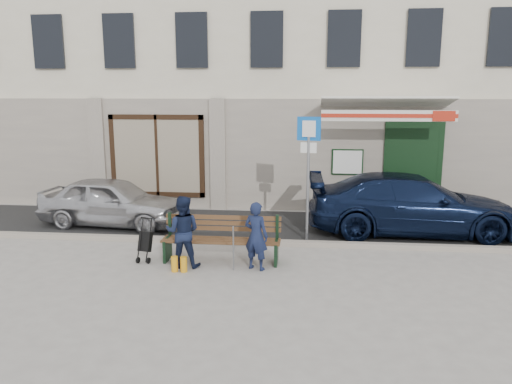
# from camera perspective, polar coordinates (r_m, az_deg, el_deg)

# --- Properties ---
(ground) EXTENTS (80.00, 80.00, 0.00)m
(ground) POSITION_cam_1_polar(r_m,az_deg,el_deg) (9.93, -1.17, -8.64)
(ground) COLOR #9E9991
(ground) RESTS_ON ground
(asphalt_lane) EXTENTS (60.00, 3.20, 0.01)m
(asphalt_lane) POSITION_cam_1_polar(r_m,az_deg,el_deg) (12.87, 0.50, -3.89)
(asphalt_lane) COLOR #282828
(asphalt_lane) RESTS_ON ground
(curb) EXTENTS (60.00, 0.18, 0.12)m
(curb) POSITION_cam_1_polar(r_m,az_deg,el_deg) (11.33, -0.25, -5.76)
(curb) COLOR #9E9384
(curb) RESTS_ON ground
(building) EXTENTS (20.00, 8.27, 10.00)m
(building) POSITION_cam_1_polar(r_m,az_deg,el_deg) (17.82, 2.21, 16.49)
(building) COLOR beige
(building) RESTS_ON ground
(car_silver) EXTENTS (3.85, 1.88, 1.26)m
(car_silver) POSITION_cam_1_polar(r_m,az_deg,el_deg) (13.33, -16.13, -1.04)
(car_silver) COLOR #BCBCC1
(car_silver) RESTS_ON ground
(car_navy) EXTENTS (5.02, 2.11, 1.45)m
(car_navy) POSITION_cam_1_polar(r_m,az_deg,el_deg) (12.67, 17.34, -1.33)
(car_navy) COLOR black
(car_navy) RESTS_ON ground
(parking_sign) EXTENTS (0.53, 0.12, 2.86)m
(parking_sign) POSITION_cam_1_polar(r_m,az_deg,el_deg) (11.28, 6.00, 3.87)
(parking_sign) COLOR gray
(parking_sign) RESTS_ON ground
(bench) EXTENTS (2.40, 1.17, 0.98)m
(bench) POSITION_cam_1_polar(r_m,az_deg,el_deg) (10.18, -4.25, -5.45)
(bench) COLOR brown
(bench) RESTS_ON ground
(man) EXTENTS (0.58, 0.49, 1.35)m
(man) POSITION_cam_1_polar(r_m,az_deg,el_deg) (9.65, 0.02, -5.04)
(man) COLOR #161E3C
(man) RESTS_ON ground
(woman) EXTENTS (0.70, 0.54, 1.43)m
(woman) POSITION_cam_1_polar(r_m,az_deg,el_deg) (9.90, -8.38, -4.50)
(woman) COLOR #131B35
(woman) RESTS_ON ground
(stroller) EXTENTS (0.31, 0.40, 0.88)m
(stroller) POSITION_cam_1_polar(r_m,az_deg,el_deg) (10.45, -12.55, -5.65)
(stroller) COLOR black
(stroller) RESTS_ON ground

